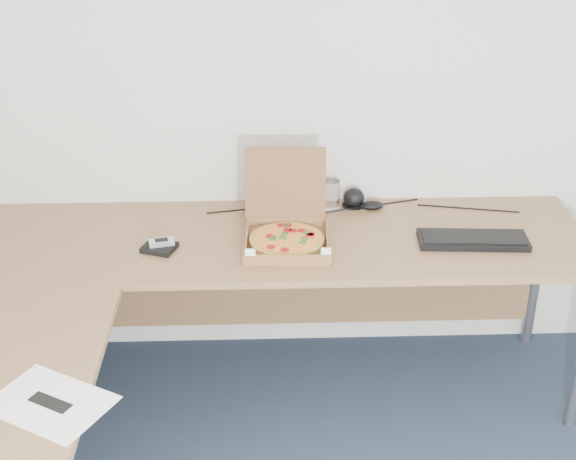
{
  "coord_description": "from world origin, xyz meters",
  "views": [
    {
      "loc": [
        -0.54,
        -1.38,
        2.17
      ],
      "look_at": [
        -0.45,
        1.28,
        0.82
      ],
      "focal_mm": 49.25,
      "sensor_mm": 36.0,
      "label": 1
    }
  ],
  "objects_px": {
    "desk": "(184,302)",
    "wallet": "(159,248)",
    "keyboard": "(473,240)",
    "pizza_box": "(287,234)",
    "drinking_glass": "(331,195)"
  },
  "relations": [
    {
      "from": "keyboard",
      "to": "desk",
      "type": "bearing_deg",
      "value": -158.84
    },
    {
      "from": "desk",
      "to": "wallet",
      "type": "height_order",
      "value": "wallet"
    },
    {
      "from": "pizza_box",
      "to": "wallet",
      "type": "relative_size",
      "value": 3.11
    },
    {
      "from": "pizza_box",
      "to": "wallet",
      "type": "distance_m",
      "value": 0.49
    },
    {
      "from": "pizza_box",
      "to": "drinking_glass",
      "type": "distance_m",
      "value": 0.37
    },
    {
      "from": "keyboard",
      "to": "drinking_glass",
      "type": "bearing_deg",
      "value": 151.32
    },
    {
      "from": "drinking_glass",
      "to": "wallet",
      "type": "height_order",
      "value": "drinking_glass"
    },
    {
      "from": "desk",
      "to": "wallet",
      "type": "bearing_deg",
      "value": 109.93
    },
    {
      "from": "pizza_box",
      "to": "drinking_glass",
      "type": "height_order",
      "value": "pizza_box"
    },
    {
      "from": "desk",
      "to": "keyboard",
      "type": "relative_size",
      "value": 5.91
    },
    {
      "from": "desk",
      "to": "pizza_box",
      "type": "xyz_separation_m",
      "value": [
        0.37,
        0.37,
        0.07
      ]
    },
    {
      "from": "keyboard",
      "to": "wallet",
      "type": "xyz_separation_m",
      "value": [
        -1.22,
        -0.02,
        -0.0
      ]
    },
    {
      "from": "pizza_box",
      "to": "keyboard",
      "type": "xyz_separation_m",
      "value": [
        0.73,
        -0.02,
        -0.03
      ]
    },
    {
      "from": "wallet",
      "to": "keyboard",
      "type": "bearing_deg",
      "value": 20.93
    },
    {
      "from": "desk",
      "to": "pizza_box",
      "type": "distance_m",
      "value": 0.53
    }
  ]
}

